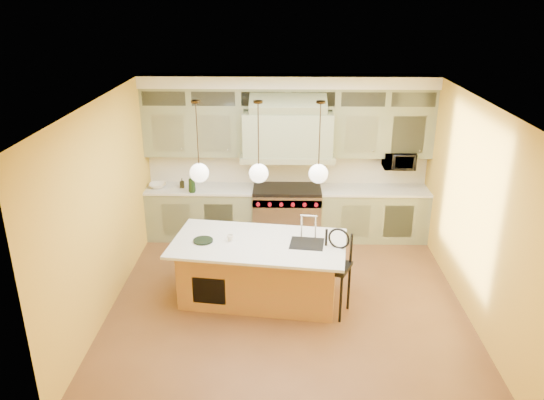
{
  "coord_description": "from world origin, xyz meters",
  "views": [
    {
      "loc": [
        -0.07,
        -6.66,
        4.18
      ],
      "look_at": [
        -0.24,
        0.7,
        1.29
      ],
      "focal_mm": 35.0,
      "sensor_mm": 36.0,
      "label": 1
    }
  ],
  "objects_px": {
    "range": "(287,212)",
    "microwave": "(399,160)",
    "counter_stool": "(334,267)",
    "kitchen_island": "(260,269)"
  },
  "relations": [
    {
      "from": "range",
      "to": "counter_stool",
      "type": "xyz_separation_m",
      "value": [
        0.63,
        -2.41,
        0.21
      ]
    },
    {
      "from": "counter_stool",
      "to": "microwave",
      "type": "xyz_separation_m",
      "value": [
        1.32,
        2.52,
        0.76
      ]
    },
    {
      "from": "range",
      "to": "counter_stool",
      "type": "distance_m",
      "value": 2.5
    },
    {
      "from": "range",
      "to": "microwave",
      "type": "height_order",
      "value": "microwave"
    },
    {
      "from": "range",
      "to": "kitchen_island",
      "type": "relative_size",
      "value": 0.47
    },
    {
      "from": "range",
      "to": "kitchen_island",
      "type": "bearing_deg",
      "value": -100.77
    },
    {
      "from": "counter_stool",
      "to": "microwave",
      "type": "height_order",
      "value": "microwave"
    },
    {
      "from": "range",
      "to": "counter_stool",
      "type": "relative_size",
      "value": 0.99
    },
    {
      "from": "range",
      "to": "microwave",
      "type": "relative_size",
      "value": 2.21
    },
    {
      "from": "range",
      "to": "microwave",
      "type": "distance_m",
      "value": 2.18
    }
  ]
}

